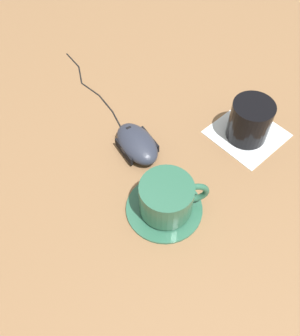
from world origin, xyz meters
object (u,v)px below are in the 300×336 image
object	(u,v)px
drinking_glass	(250,121)
saucer	(164,208)
coffee_cup	(168,197)
computer_mouse	(137,144)

from	to	relation	value
drinking_glass	saucer	bearing A→B (deg)	167.58
coffee_cup	computer_mouse	distance (m)	0.14
coffee_cup	computer_mouse	xyz separation A→B (m)	(0.08, 0.11, -0.02)
saucer	coffee_cup	world-z (taller)	coffee_cup
computer_mouse	coffee_cup	bearing A→B (deg)	-125.36
drinking_glass	coffee_cup	bearing A→B (deg)	168.48
computer_mouse	drinking_glass	world-z (taller)	drinking_glass
saucer	computer_mouse	distance (m)	0.13
saucer	computer_mouse	world-z (taller)	computer_mouse
coffee_cup	computer_mouse	bearing A→B (deg)	54.64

